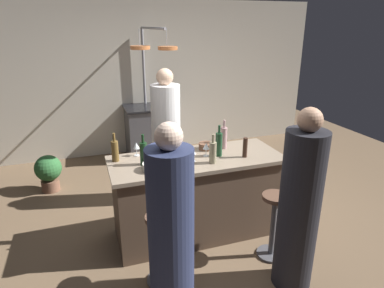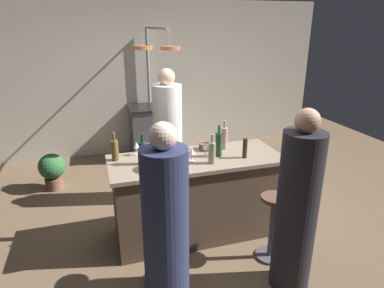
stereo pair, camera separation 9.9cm
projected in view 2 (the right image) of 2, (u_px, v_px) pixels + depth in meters
The scene contains 22 objects.
ground_plane at pixel (196, 232), 3.77m from camera, with size 9.00×9.00×0.00m, color brown.
back_wall at pixel (147, 78), 5.89m from camera, with size 6.40×0.16×2.60m, color beige.
kitchen_island at pixel (196, 196), 3.61m from camera, with size 1.80×0.72×0.90m.
stove_range at pixel (153, 131), 5.82m from camera, with size 0.80×0.64×0.89m.
chef at pixel (168, 141), 4.27m from camera, with size 0.36×0.36×1.71m.
bar_stool_right at pixel (272, 224), 3.24m from camera, with size 0.28×0.28×0.68m.
guest_right at pixel (297, 210), 2.77m from camera, with size 0.34×0.34×1.62m.
bar_stool_left at pixel (158, 245), 2.93m from camera, with size 0.28×0.28×0.68m.
guest_left at pixel (166, 235), 2.45m from camera, with size 0.34×0.34×1.61m.
overhead_pot_rack at pixel (153, 63), 4.88m from camera, with size 0.60×1.59×2.17m.
potted_plant at pixel (52, 169), 4.66m from camera, with size 0.36×0.36×0.52m.
pepper_mill at pixel (245, 148), 3.43m from camera, with size 0.05×0.05×0.21m, color #382319.
wine_bottle_amber at pixel (115, 150), 3.36m from camera, with size 0.07×0.07×0.30m.
wine_bottle_white at pixel (212, 152), 3.29m from camera, with size 0.07×0.07×0.30m.
wine_bottle_red at pixel (143, 153), 3.27m from camera, with size 0.07×0.07×0.31m.
wine_bottle_green at pixel (219, 144), 3.47m from camera, with size 0.07×0.07×0.33m.
wine_bottle_rose at pixel (224, 138), 3.68m from camera, with size 0.07×0.07×0.32m.
wine_glass_by_chef at pixel (206, 147), 3.47m from camera, with size 0.07×0.07×0.15m.
wine_glass_near_left_guest at pixel (192, 152), 3.34m from camera, with size 0.07×0.07×0.15m.
wine_glass_near_right_guest at pixel (136, 146), 3.50m from camera, with size 0.07×0.07×0.15m.
mixing_bowl_ceramic at pixel (152, 166), 3.17m from camera, with size 0.20×0.20×0.07m, color silver.
mixing_bowl_wooden at pixel (206, 146), 3.68m from camera, with size 0.16×0.16×0.07m, color brown.
Camera 2 is at (-0.98, -3.05, 2.21)m, focal length 31.28 mm.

